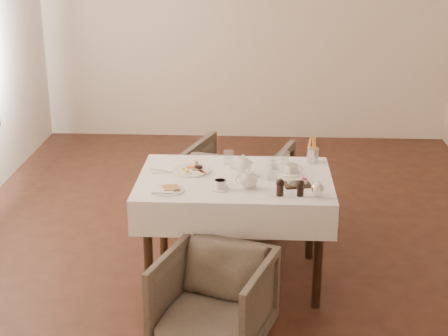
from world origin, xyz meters
The scene contains 20 objects.
table centered at (0.01, -0.82, 0.64)m, with size 1.28×0.88×0.75m.
armchair_near centered at (-0.09, -1.59, 0.28)m, with size 0.61×0.63×0.57m, color #473C34.
armchair_far centered at (0.00, 0.06, 0.35)m, with size 0.74×0.77×0.70m, color #473C34.
breakfast_plate centered at (-0.29, -0.71, 0.76)m, with size 0.26×0.26×0.03m.
side_plate centered at (-0.41, -1.08, 0.76)m, with size 0.20×0.20×0.02m.
teapot_centre centered at (0.06, -0.73, 0.82)m, with size 0.16×0.13×0.13m, color white, non-canonical shape.
teapot_front centered at (0.10, -1.00, 0.82)m, with size 0.16×0.13×0.13m, color white, non-canonical shape.
creamer centered at (0.26, -0.64, 0.79)m, with size 0.06×0.06×0.07m, color white.
teacup_near centered at (-0.08, -1.03, 0.78)m, with size 0.12×0.12×0.06m.
teacup_far centered at (0.38, -0.73, 0.79)m, with size 0.14×0.14×0.07m.
glass_left centered at (-0.05, -0.55, 0.80)m, with size 0.07×0.07×0.10m, color silver.
glass_mid centered at (0.25, -0.84, 0.81)m, with size 0.07×0.07×0.10m, color silver.
glass_right centered at (0.34, -0.55, 0.80)m, with size 0.06×0.06×0.09m, color silver.
condiment_board centered at (0.41, -0.94, 0.77)m, with size 0.18×0.14×0.04m.
pepper_mill_left centered at (0.30, -1.11, 0.81)m, with size 0.05×0.05×0.11m, color black, non-canonical shape.
pepper_mill_right centered at (0.42, -1.11, 0.81)m, with size 0.05×0.05×0.10m, color black, non-canonical shape.
silver_pot centered at (0.53, -1.11, 0.81)m, with size 0.10×0.08×0.11m, color white, non-canonical shape.
fries_cup centered at (0.54, -0.48, 0.83)m, with size 0.08×0.08×0.18m.
cutlery_fork centered at (-0.48, -0.72, 0.76)m, with size 0.02×0.20×0.00m, color silver.
cutlery_knife centered at (-0.47, -0.76, 0.76)m, with size 0.01×0.18×0.00m, color silver.
Camera 1 is at (0.15, -5.05, 2.37)m, focal length 55.00 mm.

